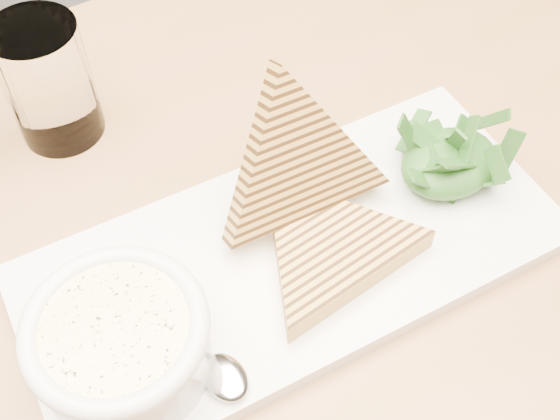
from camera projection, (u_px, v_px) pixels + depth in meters
table_top at (179, 331)px, 0.57m from camera, size 1.29×0.89×0.04m
table_leg_br at (385, 108)px, 1.24m from camera, size 0.06×0.06×0.70m
platter at (294, 256)px, 0.58m from camera, size 0.46×0.24×0.02m
soup_bowl at (123, 348)px, 0.49m from camera, size 0.12×0.12×0.05m
soup at (115, 329)px, 0.47m from camera, size 0.10×0.10×0.01m
bowl_rim at (115, 328)px, 0.47m from camera, size 0.13×0.13×0.01m
sandwich_flat at (330, 249)px, 0.56m from camera, size 0.18×0.18×0.02m
sandwich_lean at (298, 164)px, 0.56m from camera, size 0.19×0.18×0.19m
salad_base at (449, 163)px, 0.61m from camera, size 0.09×0.07×0.04m
arugula_pile at (452, 156)px, 0.60m from camera, size 0.11×0.10×0.05m
spoon_bowl at (225, 377)px, 0.50m from camera, size 0.03×0.04×0.01m
glass_far at (49, 83)px, 0.63m from camera, size 0.08×0.08×0.12m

